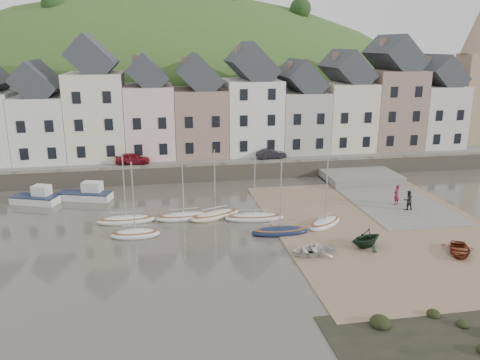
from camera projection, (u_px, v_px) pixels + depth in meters
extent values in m
plane|color=#423E34|center=(253.00, 237.00, 37.99)|extent=(160.00, 160.00, 0.00)
cube|color=#345120|center=(208.00, 146.00, 68.12)|extent=(90.00, 30.00, 1.50)
cube|color=slate|center=(219.00, 159.00, 57.00)|extent=(70.00, 7.00, 0.10)
cube|color=slate|center=(223.00, 172.00, 53.86)|extent=(70.00, 1.20, 1.80)
cube|color=#7E644C|center=(383.00, 228.00, 39.81)|extent=(18.00, 26.00, 0.06)
cube|color=slate|center=(384.00, 196.00, 48.05)|extent=(8.00, 18.00, 0.12)
ellipsoid|color=#345120|center=(171.00, 209.00, 98.93)|extent=(134.40, 84.00, 84.00)
cylinder|color=#382619|center=(55.00, 22.00, 74.93)|extent=(0.50, 0.50, 3.00)
sphere|color=#213D19|center=(53.00, 5.00, 74.25)|extent=(3.60, 3.60, 3.60)
cylinder|color=#382619|center=(146.00, 24.00, 81.05)|extent=(0.50, 0.50, 3.00)
sphere|color=#213D19|center=(145.00, 8.00, 80.37)|extent=(3.60, 3.60, 3.60)
cylinder|color=#382619|center=(230.00, 24.00, 81.48)|extent=(0.50, 0.50, 3.00)
sphere|color=#213D19|center=(230.00, 8.00, 80.80)|extent=(3.60, 3.60, 3.60)
cylinder|color=#382619|center=(300.00, 24.00, 82.53)|extent=(0.50, 0.50, 3.00)
sphere|color=#213D19|center=(300.00, 9.00, 81.85)|extent=(3.60, 3.60, 3.60)
cube|color=silver|center=(44.00, 128.00, 55.98)|extent=(5.80, 8.00, 7.50)
cube|color=gray|center=(24.00, 70.00, 53.92)|extent=(0.60, 0.90, 1.40)
cube|color=beige|center=(98.00, 116.00, 56.66)|extent=(6.40, 8.00, 10.00)
cube|color=gray|center=(77.00, 44.00, 54.16)|extent=(0.60, 0.90, 1.40)
cube|color=beige|center=(150.00, 121.00, 57.87)|extent=(5.60, 8.00, 8.50)
cube|color=gray|center=(135.00, 61.00, 55.71)|extent=(0.60, 0.90, 1.40)
cube|color=#8B7160|center=(199.00, 122.00, 58.93)|extent=(6.20, 8.00, 8.00)
cube|color=gray|center=(185.00, 62.00, 56.73)|extent=(0.60, 0.90, 1.40)
cube|color=silver|center=(251.00, 116.00, 59.86)|extent=(6.60, 8.00, 9.00)
cube|color=gray|center=(238.00, 51.00, 57.46)|extent=(0.60, 0.90, 1.40)
cube|color=#ABA59C|center=(299.00, 121.00, 61.11)|extent=(5.80, 8.00, 7.50)
cube|color=gray|center=(290.00, 67.00, 59.05)|extent=(0.60, 0.90, 1.40)
cube|color=beige|center=(344.00, 116.00, 61.96)|extent=(6.00, 8.00, 8.50)
cube|color=gray|center=(336.00, 58.00, 59.73)|extent=(0.60, 0.90, 1.40)
cube|color=gray|center=(389.00, 109.00, 62.80)|extent=(6.40, 8.00, 10.00)
cube|color=gray|center=(383.00, 44.00, 60.29)|extent=(0.60, 0.90, 1.40)
cube|color=beige|center=(432.00, 116.00, 64.09)|extent=(5.80, 8.00, 8.00)
cube|color=gray|center=(427.00, 62.00, 61.97)|extent=(0.60, 0.90, 1.40)
cube|color=#997F60|center=(470.00, 100.00, 64.45)|extent=(3.50, 3.50, 12.00)
cone|color=#997F60|center=(480.00, 29.00, 62.00)|extent=(4.00, 4.00, 6.00)
ellipsoid|color=silver|center=(126.00, 220.00, 40.97)|extent=(4.98, 1.62, 0.84)
ellipsoid|color=brown|center=(126.00, 218.00, 40.91)|extent=(4.58, 1.47, 0.20)
cylinder|color=#B2B5B7|center=(124.00, 186.00, 40.13)|extent=(0.10, 0.10, 5.60)
cylinder|color=#B2B5B7|center=(126.00, 212.00, 40.77)|extent=(2.72, 0.14, 0.08)
ellipsoid|color=silver|center=(136.00, 234.00, 37.94)|extent=(3.85, 1.53, 0.84)
ellipsoid|color=brown|center=(135.00, 232.00, 37.88)|extent=(3.55, 1.38, 0.20)
cylinder|color=#B2B5B7|center=(133.00, 197.00, 37.10)|extent=(0.10, 0.10, 5.60)
cylinder|color=#B2B5B7|center=(135.00, 226.00, 37.74)|extent=(2.11, 0.09, 0.08)
ellipsoid|color=beige|center=(215.00, 216.00, 42.10)|extent=(4.91, 3.21, 0.84)
ellipsoid|color=brown|center=(215.00, 213.00, 42.04)|extent=(4.51, 2.93, 0.20)
cylinder|color=#B2B5B7|center=(215.00, 182.00, 41.26)|extent=(0.10, 0.10, 5.60)
cylinder|color=#B2B5B7|center=(215.00, 208.00, 41.90)|extent=(2.41, 1.08, 0.08)
ellipsoid|color=silver|center=(184.00, 217.00, 41.77)|extent=(4.95, 1.83, 0.84)
ellipsoid|color=brown|center=(184.00, 215.00, 41.71)|extent=(4.55, 1.66, 0.20)
cylinder|color=#B2B5B7|center=(183.00, 183.00, 40.92)|extent=(0.10, 0.10, 5.60)
cylinder|color=#B2B5B7|center=(184.00, 209.00, 41.56)|extent=(2.67, 0.26, 0.08)
ellipsoid|color=silver|center=(254.00, 218.00, 41.59)|extent=(5.22, 1.96, 0.84)
ellipsoid|color=brown|center=(254.00, 215.00, 41.53)|extent=(4.80, 1.78, 0.20)
cylinder|color=#B2B5B7|center=(255.00, 183.00, 40.75)|extent=(0.10, 0.10, 5.60)
cylinder|color=#B2B5B7|center=(254.00, 210.00, 41.38)|extent=(2.80, 0.33, 0.08)
ellipsoid|color=#121E3B|center=(280.00, 232.00, 38.50)|extent=(4.71, 1.62, 0.84)
ellipsoid|color=brown|center=(280.00, 229.00, 38.44)|extent=(4.34, 1.47, 0.20)
cylinder|color=#B2B5B7|center=(281.00, 195.00, 37.66)|extent=(0.10, 0.10, 5.60)
cylinder|color=#B2B5B7|center=(280.00, 223.00, 38.30)|extent=(2.57, 0.15, 0.08)
ellipsoid|color=silver|center=(325.00, 223.00, 40.26)|extent=(4.11, 3.67, 0.84)
ellipsoid|color=brown|center=(325.00, 221.00, 40.20)|extent=(3.77, 3.36, 0.20)
cylinder|color=#B2B5B7|center=(327.00, 188.00, 39.42)|extent=(0.10, 0.10, 5.60)
cylinder|color=#B2B5B7|center=(325.00, 215.00, 40.06)|extent=(1.80, 1.43, 0.08)
cube|color=silver|center=(35.00, 200.00, 45.83)|extent=(4.72, 3.14, 0.70)
cube|color=#121E3B|center=(35.00, 196.00, 45.73)|extent=(4.65, 3.16, 0.08)
cube|color=silver|center=(41.00, 191.00, 45.92)|extent=(1.87, 1.67, 1.00)
cube|color=silver|center=(85.00, 196.00, 46.98)|extent=(5.49, 3.21, 0.70)
cube|color=#121E3B|center=(84.00, 193.00, 46.88)|extent=(5.41, 3.22, 0.08)
cube|color=silver|center=(92.00, 187.00, 47.10)|extent=(2.11, 1.70, 1.00)
imported|color=silver|center=(312.00, 250.00, 34.60)|extent=(3.49, 2.63, 0.68)
imported|color=black|center=(366.00, 238.00, 35.76)|extent=(3.47, 3.27, 1.46)
imported|color=maroon|center=(459.00, 250.00, 34.65)|extent=(3.45, 3.81, 0.65)
imported|color=maroon|center=(397.00, 195.00, 45.04)|extent=(0.84, 0.74, 1.93)
imported|color=black|center=(408.00, 200.00, 43.68)|extent=(0.89, 0.71, 1.80)
imported|color=maroon|center=(133.00, 159.00, 54.21)|extent=(3.90, 1.80, 1.29)
imported|color=black|center=(271.00, 154.00, 56.90)|extent=(3.63, 1.60, 1.16)
cube|color=black|center=(460.00, 335.00, 25.10)|extent=(14.00, 6.00, 0.05)
ellipsoid|color=black|center=(434.00, 314.00, 26.85)|extent=(0.73, 0.81, 0.48)
ellipsoid|color=black|center=(380.00, 322.00, 25.90)|extent=(1.11, 1.22, 0.72)
ellipsoid|color=black|center=(462.00, 324.00, 25.91)|extent=(0.65, 0.72, 0.43)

